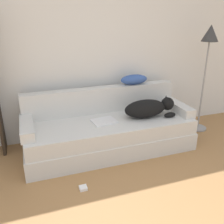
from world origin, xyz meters
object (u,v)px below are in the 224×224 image
object	(u,v)px
laptop	(104,121)
throw_pillow	(134,79)
power_adapter	(83,188)
couch	(110,135)
floor_lamp	(208,49)
dog	(149,108)

from	to	relation	value
laptop	throw_pillow	distance (m)	0.78
power_adapter	couch	bearing A→B (deg)	52.90
throw_pillow	power_adapter	bearing A→B (deg)	-134.16
throw_pillow	floor_lamp	size ratio (longest dim) A/B	0.25
laptop	floor_lamp	distance (m)	1.79
dog	power_adapter	size ratio (longest dim) A/B	8.83
power_adapter	dog	bearing A→B (deg)	31.45
floor_lamp	power_adapter	world-z (taller)	floor_lamp
throw_pillow	couch	bearing A→B (deg)	-144.64
throw_pillow	power_adapter	distance (m)	1.65
couch	dog	world-z (taller)	dog
dog	floor_lamp	bearing A→B (deg)	11.44
dog	couch	bearing A→B (deg)	174.56
couch	floor_lamp	bearing A→B (deg)	5.67
couch	laptop	bearing A→B (deg)	-164.82
laptop	power_adapter	world-z (taller)	laptop
laptop	power_adapter	bearing A→B (deg)	-130.75
throw_pillow	laptop	bearing A→B (deg)	-147.17
laptop	dog	bearing A→B (deg)	-9.99
power_adapter	throw_pillow	bearing A→B (deg)	45.84
throw_pillow	floor_lamp	distance (m)	1.13
couch	dog	distance (m)	0.62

